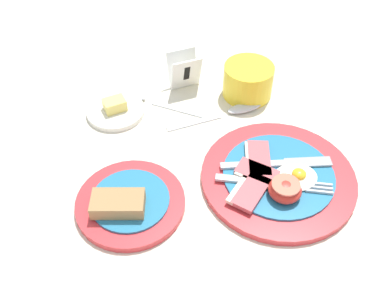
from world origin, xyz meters
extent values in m
plane|color=beige|center=(0.00, 0.00, 0.00)|extent=(3.00, 3.00, 0.00)
cylinder|color=red|center=(0.07, -0.02, 0.01)|extent=(0.25, 0.25, 0.01)
cylinder|color=teal|center=(0.07, -0.02, 0.01)|extent=(0.18, 0.18, 0.00)
cube|color=#BC5156|center=(0.02, -0.05, 0.02)|extent=(0.08, 0.08, 0.01)
cube|color=beige|center=(0.00, -0.04, 0.02)|extent=(0.06, 0.06, 0.01)
cube|color=#BC5156|center=(0.04, -0.01, 0.02)|extent=(0.07, 0.07, 0.01)
cube|color=beige|center=(0.03, -0.02, 0.02)|extent=(0.05, 0.05, 0.01)
cube|color=#BC5156|center=(0.05, 0.02, 0.02)|extent=(0.06, 0.09, 0.01)
cube|color=beige|center=(0.04, 0.02, 0.02)|extent=(0.03, 0.07, 0.01)
ellipsoid|color=red|center=(0.06, -0.06, 0.03)|extent=(0.05, 0.05, 0.03)
cylinder|color=#DB664C|center=(0.06, -0.06, 0.04)|extent=(0.04, 0.04, 0.00)
ellipsoid|color=white|center=(0.10, -0.03, 0.02)|extent=(0.07, 0.06, 0.01)
ellipsoid|color=yellow|center=(0.10, -0.03, 0.03)|extent=(0.02, 0.02, 0.01)
cube|color=silver|center=(0.02, -0.02, 0.02)|extent=(0.10, 0.05, 0.00)
cube|color=silver|center=(0.09, -0.05, 0.02)|extent=(0.03, 0.02, 0.00)
cube|color=silver|center=(0.12, -0.07, 0.02)|extent=(0.04, 0.02, 0.00)
cube|color=silver|center=(0.12, -0.06, 0.02)|extent=(0.04, 0.02, 0.00)
cube|color=silver|center=(0.13, -0.06, 0.02)|extent=(0.04, 0.02, 0.00)
cube|color=silver|center=(0.04, 0.01, 0.02)|extent=(0.11, 0.03, 0.00)
cube|color=#9EA0A5|center=(0.13, -0.01, 0.02)|extent=(0.08, 0.03, 0.00)
cylinder|color=red|center=(-0.17, -0.01, 0.01)|extent=(0.17, 0.17, 0.01)
cylinder|color=teal|center=(-0.17, -0.01, 0.01)|extent=(0.12, 0.12, 0.00)
cube|color=#9E7A4C|center=(-0.19, -0.02, 0.03)|extent=(0.09, 0.06, 0.02)
cylinder|color=yellow|center=(0.10, 0.21, 0.03)|extent=(0.10, 0.10, 0.07)
cylinder|color=white|center=(0.10, 0.21, 0.06)|extent=(0.08, 0.08, 0.01)
cylinder|color=silver|center=(-0.16, 0.21, 0.01)|extent=(0.11, 0.11, 0.01)
cube|color=#F4E06B|center=(-0.16, 0.21, 0.02)|extent=(0.05, 0.04, 0.02)
cube|color=white|center=(-0.02, 0.25, 0.04)|extent=(0.06, 0.03, 0.07)
cube|color=white|center=(-0.02, 0.28, 0.04)|extent=(0.06, 0.03, 0.07)
cube|color=black|center=(-0.02, 0.25, 0.04)|extent=(0.01, 0.01, 0.04)
cube|color=silver|center=(-0.05, 0.19, 0.00)|extent=(0.09, 0.07, 0.01)
ellipsoid|color=silver|center=(-0.13, 0.26, 0.01)|extent=(0.07, 0.06, 0.01)
cube|color=silver|center=(-0.03, 0.15, 0.00)|extent=(0.11, 0.02, 0.01)
ellipsoid|color=silver|center=(0.08, 0.16, 0.01)|extent=(0.07, 0.03, 0.01)
camera|label=1|loc=(-0.18, -0.45, 0.57)|focal=42.00mm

